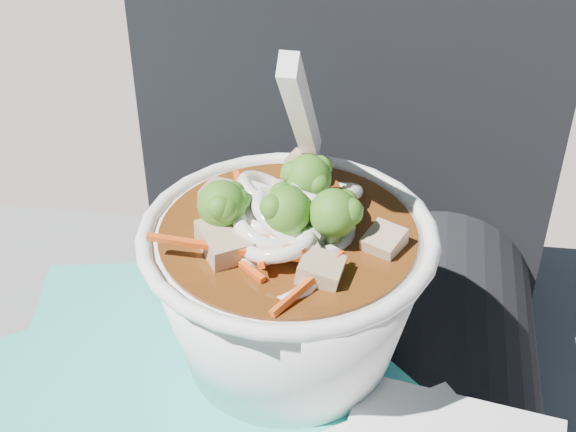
# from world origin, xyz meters

# --- Properties ---
(person_body) EXTENTS (0.34, 0.94, 0.99)m
(person_body) POSITION_xyz_m (-0.00, 0.09, 0.54)
(person_body) COLOR black
(person_body) RESTS_ON ground
(plastic_bag) EXTENTS (0.41, 0.34, 0.02)m
(plastic_bag) POSITION_xyz_m (-0.04, -0.02, 0.60)
(plastic_bag) COLOR #2CB8A8
(plastic_bag) RESTS_ON lap
(udon_bowl) EXTENTS (0.21, 0.21, 0.20)m
(udon_bowl) POSITION_xyz_m (-0.01, 0.03, 0.67)
(udon_bowl) COLOR white
(udon_bowl) RESTS_ON plastic_bag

